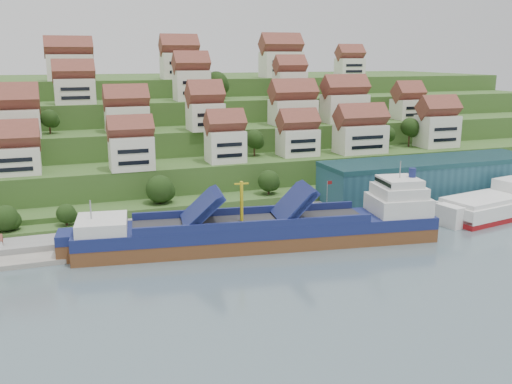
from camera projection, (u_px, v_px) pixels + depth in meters
name	position (u px, v px, depth m)	size (l,w,h in m)	color
ground	(271.00, 244.00, 120.67)	(300.00, 300.00, 0.00)	slate
quay	(324.00, 212.00, 140.71)	(180.00, 14.00, 2.20)	gray
hillside	(171.00, 133.00, 212.94)	(260.00, 128.00, 31.00)	#2D4C1E
hillside_village	(192.00, 106.00, 169.30)	(155.59, 64.60, 29.08)	silver
hillside_trees	(184.00, 138.00, 155.58)	(138.32, 62.89, 31.08)	#1F3A13
warehouse	(430.00, 177.00, 151.61)	(60.00, 15.00, 10.00)	#214B5A
flagpole	(327.00, 195.00, 134.16)	(1.28, 0.16, 8.00)	gray
cargo_ship	(270.00, 230.00, 119.35)	(76.04, 21.92, 16.63)	brown
second_ship	(498.00, 205.00, 141.11)	(32.82, 17.41, 9.04)	maroon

